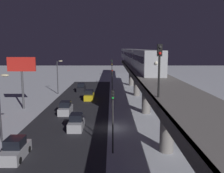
# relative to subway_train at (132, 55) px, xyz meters

# --- Properties ---
(ground_plane) EXTENTS (240.00, 240.00, 0.00)m
(ground_plane) POSITION_rel_subway_train_xyz_m (6.10, 36.43, -8.47)
(ground_plane) COLOR silver
(avenue_asphalt) EXTENTS (11.00, 92.14, 0.01)m
(avenue_asphalt) POSITION_rel_subway_train_xyz_m (11.54, 36.43, -8.47)
(avenue_asphalt) COLOR #28282D
(avenue_asphalt) RESTS_ON ground_plane
(elevated_railway) EXTENTS (5.00, 92.14, 6.69)m
(elevated_railway) POSITION_rel_subway_train_xyz_m (0.09, 36.43, -2.69)
(elevated_railway) COLOR gray
(elevated_railway) RESTS_ON ground_plane
(subway_train) EXTENTS (2.94, 74.07, 3.40)m
(subway_train) POSITION_rel_subway_train_xyz_m (0.00, 0.00, 0.00)
(subway_train) COLOR #B7BABF
(subway_train) RESTS_ON elevated_railway
(rail_signal) EXTENTS (0.36, 0.41, 4.00)m
(rail_signal) POSITION_rel_subway_train_xyz_m (1.99, 49.61, 0.95)
(rail_signal) COLOR black
(rail_signal) RESTS_ON elevated_railway
(sedan_silver) EXTENTS (1.91, 4.18, 1.97)m
(sedan_silver) POSITION_rel_subway_train_xyz_m (14.74, 45.57, -7.69)
(sedan_silver) COLOR #B2B2B7
(sedan_silver) RESTS_ON ground_plane
(sedan_black) EXTENTS (1.80, 4.32, 1.97)m
(sedan_black) POSITION_rel_subway_train_xyz_m (12.94, 7.71, -7.67)
(sedan_black) COLOR black
(sedan_black) RESTS_ON ground_plane
(sedan_silver_2) EXTENTS (1.80, 4.27, 1.97)m
(sedan_silver_2) POSITION_rel_subway_train_xyz_m (10.14, 36.66, -7.67)
(sedan_silver_2) COLOR #B2B2B7
(sedan_silver_2) RESTS_ON ground_plane
(sedan_yellow) EXTENTS (1.80, 4.36, 1.97)m
(sedan_yellow) POSITION_rel_subway_train_xyz_m (10.14, 17.68, -7.67)
(sedan_yellow) COLOR gold
(sedan_yellow) RESTS_ON ground_plane
(sedan_silver_3) EXTENTS (1.80, 4.09, 1.97)m
(sedan_silver_3) POSITION_rel_subway_train_xyz_m (12.94, 29.01, -7.67)
(sedan_silver_3) COLOR #B2B2B7
(sedan_silver_3) RESTS_ON ground_plane
(traffic_light_near) EXTENTS (0.32, 0.44, 6.40)m
(traffic_light_near) POSITION_rel_subway_train_xyz_m (5.44, 44.53, -4.28)
(traffic_light_near) COLOR #2D2D2D
(traffic_light_near) RESTS_ON ground_plane
(traffic_light_mid) EXTENTS (0.32, 0.44, 6.40)m
(traffic_light_mid) POSITION_rel_subway_train_xyz_m (5.44, 21.53, -4.28)
(traffic_light_mid) COLOR #2D2D2D
(traffic_light_mid) RESTS_ON ground_plane
(traffic_light_far) EXTENTS (0.32, 0.44, 6.40)m
(traffic_light_far) POSITION_rel_subway_train_xyz_m (5.44, -1.47, -4.28)
(traffic_light_far) COLOR #2D2D2D
(traffic_light_far) RESTS_ON ground_plane
(traffic_light_distant) EXTENTS (0.32, 0.44, 6.40)m
(traffic_light_distant) POSITION_rel_subway_train_xyz_m (5.44, -24.46, -4.28)
(traffic_light_distant) COLOR #2D2D2D
(traffic_light_distant) RESTS_ON ground_plane
(commercial_billboard) EXTENTS (4.80, 0.36, 8.90)m
(commercial_billboard) POSITION_rel_subway_train_xyz_m (20.78, 25.76, -1.64)
(commercial_billboard) COLOR #4C4C51
(commercial_billboard) RESTS_ON ground_plane
(street_lamp_near) EXTENTS (1.35, 0.44, 7.65)m
(street_lamp_near) POSITION_rel_subway_train_xyz_m (17.61, 41.43, -3.66)
(street_lamp_near) COLOR #38383D
(street_lamp_near) RESTS_ON ground_plane
(street_lamp_far) EXTENTS (1.35, 0.44, 7.65)m
(street_lamp_far) POSITION_rel_subway_train_xyz_m (17.61, 11.43, -3.66)
(street_lamp_far) COLOR #38383D
(street_lamp_far) RESTS_ON ground_plane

